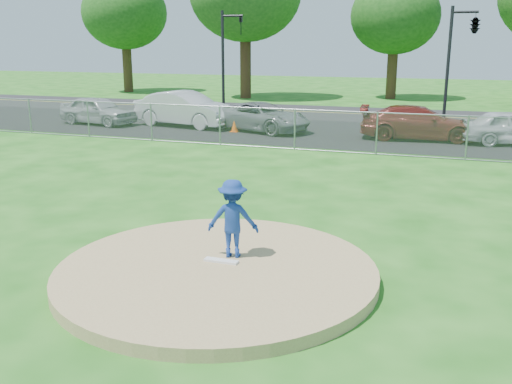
% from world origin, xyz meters
% --- Properties ---
extents(ground, '(120.00, 120.00, 0.00)m').
position_xyz_m(ground, '(0.00, 10.00, 0.00)').
color(ground, '#185713').
rests_on(ground, ground).
extents(pitchers_mound, '(5.40, 5.40, 0.20)m').
position_xyz_m(pitchers_mound, '(0.00, 0.00, 0.10)').
color(pitchers_mound, '#A08658').
rests_on(pitchers_mound, ground).
extents(pitching_rubber, '(0.60, 0.15, 0.04)m').
position_xyz_m(pitching_rubber, '(0.00, 0.20, 0.22)').
color(pitching_rubber, white).
rests_on(pitching_rubber, pitchers_mound).
extents(chain_link_fence, '(40.00, 0.06, 1.50)m').
position_xyz_m(chain_link_fence, '(0.00, 12.00, 0.75)').
color(chain_link_fence, gray).
rests_on(chain_link_fence, ground).
extents(parking_lot, '(50.00, 8.00, 0.01)m').
position_xyz_m(parking_lot, '(0.00, 16.50, 0.01)').
color(parking_lot, black).
rests_on(parking_lot, ground).
extents(street, '(60.00, 7.00, 0.01)m').
position_xyz_m(street, '(0.00, 24.00, 0.00)').
color(street, black).
rests_on(street, ground).
extents(tree_far_left, '(6.72, 6.72, 10.74)m').
position_xyz_m(tree_far_left, '(-22.00, 33.00, 7.06)').
color(tree_far_left, '#3A2715').
rests_on(tree_far_left, ground).
extents(tree_center, '(6.16, 6.16, 9.84)m').
position_xyz_m(tree_center, '(-1.00, 34.00, 6.47)').
color(tree_center, '#3C2616').
rests_on(tree_center, ground).
extents(traffic_signal_left, '(1.28, 0.20, 5.60)m').
position_xyz_m(traffic_signal_left, '(-8.76, 22.00, 3.36)').
color(traffic_signal_left, black).
rests_on(traffic_signal_left, ground).
extents(traffic_signal_center, '(1.42, 2.48, 5.60)m').
position_xyz_m(traffic_signal_center, '(3.97, 22.00, 4.61)').
color(traffic_signal_center, black).
rests_on(traffic_signal_center, ground).
extents(pitcher, '(0.98, 0.70, 1.38)m').
position_xyz_m(pitcher, '(0.09, 0.54, 0.89)').
color(pitcher, navy).
rests_on(pitcher, pitchers_mound).
extents(traffic_cone, '(0.33, 0.33, 0.63)m').
position_xyz_m(traffic_cone, '(-5.70, 15.35, 0.33)').
color(traffic_cone, '#E85E0C').
rests_on(traffic_cone, parking_lot).
extents(parked_car_silver, '(4.20, 2.24, 1.36)m').
position_xyz_m(parked_car_silver, '(-12.91, 15.47, 0.69)').
color(parked_car_silver, '#A9AAAE').
rests_on(parked_car_silver, parking_lot).
extents(parked_car_white, '(5.21, 2.61, 1.64)m').
position_xyz_m(parked_car_white, '(-8.57, 16.24, 0.83)').
color(parked_car_white, silver).
rests_on(parked_car_white, parking_lot).
extents(parked_car_gray, '(5.05, 3.53, 1.28)m').
position_xyz_m(parked_car_gray, '(-4.65, 15.98, 0.65)').
color(parked_car_gray, gray).
rests_on(parked_car_gray, parking_lot).
extents(parked_car_darkred, '(4.90, 2.40, 1.37)m').
position_xyz_m(parked_car_darkred, '(2.17, 15.89, 0.70)').
color(parked_car_darkred, maroon).
rests_on(parked_car_darkred, parking_lot).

